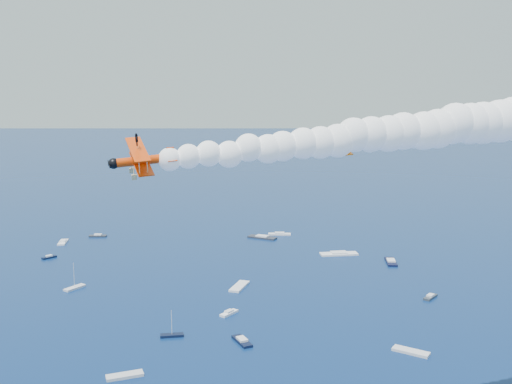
# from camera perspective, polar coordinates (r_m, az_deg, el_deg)

# --- Properties ---
(biplane_lead) EXTENTS (9.91, 11.06, 7.41)m
(biplane_lead) POSITION_cam_1_polar(r_m,az_deg,el_deg) (99.90, 8.04, 4.55)
(biplane_lead) COLOR #FF6A05
(biplane_trail) EXTENTS (11.64, 12.91, 8.07)m
(biplane_trail) POSITION_cam_1_polar(r_m,az_deg,el_deg) (75.42, -10.66, 2.97)
(biplane_trail) COLOR #E33904
(smoke_trail_lead) EXTENTS (60.71, 48.08, 10.97)m
(smoke_trail_lead) POSITION_cam_1_polar(r_m,az_deg,el_deg) (114.89, 21.40, 5.75)
(smoke_trail_lead) COLOR white
(smoke_trail_trail) EXTENTS (60.76, 49.36, 10.97)m
(smoke_trail_trail) POSITION_cam_1_polar(r_m,az_deg,el_deg) (83.82, 9.44, 5.19)
(smoke_trail_trail) COLOR white
(spectator_boats) EXTENTS (219.74, 166.59, 0.70)m
(spectator_boats) POSITION_cam_1_polar(r_m,az_deg,el_deg) (196.23, 1.11, -9.72)
(spectator_boats) COLOR #2A2E38
(spectator_boats) RESTS_ON ground
(boat_wakes) EXTENTS (244.99, 38.41, 0.04)m
(boat_wakes) POSITION_cam_1_polar(r_m,az_deg,el_deg) (146.41, -3.27, -16.98)
(boat_wakes) COLOR white
(boat_wakes) RESTS_ON ground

